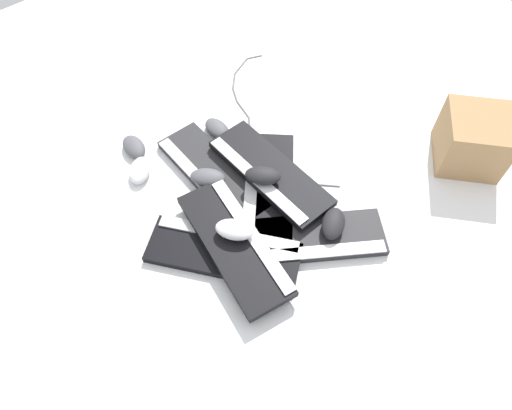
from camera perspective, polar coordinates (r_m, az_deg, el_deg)
The scene contains 16 objects.
ground_plane at distance 1.38m, azimuth 1.88°, elevation -2.96°, with size 3.20×3.20×0.00m, color white.
keyboard_0 at distance 1.33m, azimuth -4.03°, elevation -5.85°, with size 0.38×0.44×0.03m.
keyboard_1 at distance 1.35m, azimuth 6.72°, elevation -4.19°, with size 0.45×0.37×0.03m.
keyboard_2 at distance 1.44m, azimuth 1.52°, elevation 2.12°, with size 0.41×0.42×0.03m.
keyboard_3 at distance 1.48m, azimuth -5.36°, elevation 3.92°, with size 0.16×0.44×0.03m.
keyboard_4 at distance 1.30m, azimuth -2.65°, elevation -4.84°, with size 0.23×0.46×0.03m.
keyboard_5 at distance 1.44m, azimuth 1.70°, elevation 4.06°, with size 0.15×0.44×0.03m.
mouse_0 at distance 1.59m, azimuth -15.01°, elevation 7.04°, with size 0.11×0.07×0.04m, color #4C4C51.
mouse_1 at distance 1.60m, azimuth -4.87°, elevation 9.47°, with size 0.11×0.07×0.04m, color #4C4C51.
mouse_2 at distance 1.43m, azimuth -6.07°, elevation 3.46°, with size 0.11×0.07×0.04m, color #4C4C51.
mouse_3 at distance 1.28m, azimuth -2.71°, elevation -3.09°, with size 0.11×0.07×0.04m, color silver.
mouse_4 at distance 1.52m, azimuth -14.32°, elevation 4.23°, with size 0.11×0.07×0.04m, color silver.
mouse_5 at distance 1.35m, azimuth 9.65°, elevation -2.29°, with size 0.11×0.07×0.04m, color black.
mouse_6 at distance 1.39m, azimuth 0.86°, elevation 3.71°, with size 0.11×0.07×0.04m, color black.
cable_0 at distance 1.65m, azimuth 0.77°, elevation 10.56°, with size 0.34×0.68×0.01m.
cardboard_box at distance 1.62m, azimuth 25.47°, elevation 7.39°, with size 0.20×0.20×0.18m, color #9E774C.
Camera 1 is at (0.49, 0.51, 1.18)m, focal length 32.00 mm.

